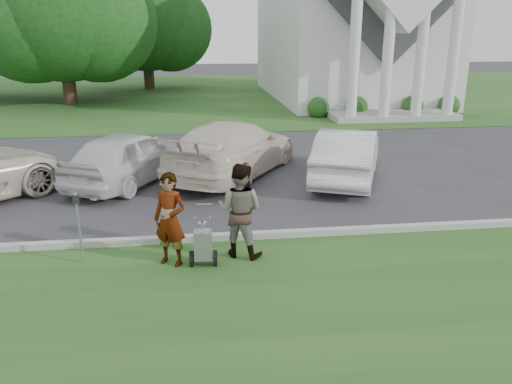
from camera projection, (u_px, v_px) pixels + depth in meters
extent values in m
plane|color=#333335|center=(239.00, 251.00, 9.89)|extent=(120.00, 120.00, 0.00)
cube|color=#1E4D1A|center=(259.00, 339.00, 7.05)|extent=(80.00, 7.00, 0.01)
cube|color=#1E4D1A|center=(204.00, 93.00, 35.38)|extent=(80.00, 30.00, 0.01)
cube|color=#9E9E93|center=(237.00, 236.00, 10.38)|extent=(80.00, 0.18, 0.15)
cube|color=white|center=(342.00, 42.00, 32.54)|extent=(9.00, 16.00, 7.00)
cube|color=#9E9E93|center=(391.00, 115.00, 24.88)|extent=(6.20, 2.60, 0.30)
cylinder|color=white|center=(354.00, 58.00, 22.78)|extent=(0.50, 0.50, 6.00)
cylinder|color=white|center=(388.00, 57.00, 22.97)|extent=(0.50, 0.50, 6.00)
cylinder|color=white|center=(421.00, 57.00, 23.16)|extent=(0.50, 0.50, 6.00)
cylinder|color=white|center=(453.00, 57.00, 23.35)|extent=(0.50, 0.50, 6.00)
sphere|color=#1E4C19|center=(318.00, 108.00, 25.23)|extent=(1.10, 1.10, 1.10)
sphere|color=#1E4C19|center=(357.00, 107.00, 25.46)|extent=(1.10, 1.10, 1.10)
sphere|color=#1E4C19|center=(413.00, 106.00, 25.82)|extent=(1.10, 1.10, 1.10)
sphere|color=#1E4C19|center=(449.00, 105.00, 26.06)|extent=(1.10, 1.10, 1.10)
cylinder|color=#332316|center=(68.00, 77.00, 29.21)|extent=(0.76, 0.76, 3.20)
sphere|color=#1A4314|center=(60.00, 6.00, 28.01)|extent=(8.40, 8.40, 8.40)
sphere|color=#1A4314|center=(97.00, 22.00, 28.78)|extent=(6.89, 6.89, 6.89)
sphere|color=#1A4314|center=(29.00, 17.00, 27.72)|extent=(7.22, 7.22, 7.22)
sphere|color=#1A4314|center=(8.00, 13.00, 30.75)|extent=(7.54, 7.54, 7.54)
cylinder|color=#332316|center=(148.00, 68.00, 37.27)|extent=(0.76, 0.76, 3.00)
sphere|color=#1A4314|center=(145.00, 18.00, 36.17)|extent=(7.60, 7.60, 7.60)
sphere|color=#1A4314|center=(170.00, 29.00, 36.89)|extent=(6.23, 6.23, 6.23)
sphere|color=#1A4314|center=(124.00, 26.00, 35.88)|extent=(6.54, 6.54, 6.54)
cylinder|color=black|center=(192.00, 259.00, 9.20)|extent=(0.09, 0.30, 0.30)
cylinder|color=black|center=(215.00, 258.00, 9.22)|extent=(0.09, 0.30, 0.30)
cylinder|color=#2D2D33|center=(204.00, 258.00, 9.21)|extent=(0.50, 0.07, 0.04)
cube|color=#92949A|center=(203.00, 245.00, 9.12)|extent=(0.34, 0.29, 0.55)
cone|color=#92949A|center=(202.00, 226.00, 9.01)|extent=(0.18, 0.18, 0.16)
cylinder|color=#2D2D33|center=(202.00, 222.00, 8.99)|extent=(0.04, 0.04, 0.06)
cylinder|color=#92949A|center=(196.00, 223.00, 9.49)|extent=(0.08, 0.73, 0.52)
cylinder|color=#92949A|center=(211.00, 223.00, 9.51)|extent=(0.08, 0.73, 0.52)
cylinder|color=#92949A|center=(204.00, 204.00, 9.77)|extent=(0.32, 0.05, 0.03)
imported|color=#999999|center=(170.00, 220.00, 9.06)|extent=(0.76, 0.68, 1.75)
imported|color=#999999|center=(240.00, 211.00, 9.42)|extent=(1.10, 1.01, 1.83)
cylinder|color=#92949A|center=(80.00, 234.00, 9.16)|extent=(0.04, 0.04, 1.20)
cube|color=#2D2D33|center=(76.00, 199.00, 8.95)|extent=(0.10, 0.07, 0.18)
cylinder|color=#92949A|center=(75.00, 194.00, 8.93)|extent=(0.09, 0.09, 0.03)
imported|color=silver|center=(129.00, 157.00, 14.10)|extent=(3.69, 4.79, 1.52)
imported|color=beige|center=(233.00, 148.00, 14.89)|extent=(4.84, 6.00, 1.63)
imported|color=silver|center=(347.00, 155.00, 14.41)|extent=(3.21, 4.81, 1.50)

